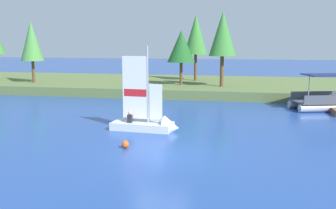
# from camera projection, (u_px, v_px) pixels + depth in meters

# --- Properties ---
(ground_plane) EXTENTS (200.00, 200.00, 0.00)m
(ground_plane) POSITION_uv_depth(u_px,v_px,m) (161.00, 156.00, 17.61)
(ground_plane) COLOR #234793
(shore_bank) EXTENTS (80.00, 15.98, 0.88)m
(shore_bank) POSITION_uv_depth(u_px,v_px,m) (209.00, 86.00, 41.69)
(shore_bank) COLOR #5B703D
(shore_bank) RESTS_ON ground
(shoreline_tree_midleft) EXTENTS (2.39, 2.39, 6.57)m
(shoreline_tree_midleft) POSITION_uv_depth(u_px,v_px,m) (32.00, 41.00, 40.36)
(shoreline_tree_midleft) COLOR brown
(shoreline_tree_midleft) RESTS_ON shore_bank
(shoreline_tree_centre) EXTENTS (2.80, 2.80, 5.49)m
(shoreline_tree_centre) POSITION_uv_depth(u_px,v_px,m) (181.00, 46.00, 38.28)
(shoreline_tree_centre) COLOR brown
(shoreline_tree_centre) RESTS_ON shore_bank
(shoreline_tree_midright) EXTENTS (2.59, 2.59, 7.38)m
(shoreline_tree_midright) POSITION_uv_depth(u_px,v_px,m) (196.00, 35.00, 42.25)
(shoreline_tree_midright) COLOR brown
(shoreline_tree_midright) RESTS_ON shore_bank
(shoreline_tree_right) EXTENTS (2.63, 2.63, 7.30)m
(shoreline_tree_right) POSITION_uv_depth(u_px,v_px,m) (223.00, 34.00, 36.62)
(shoreline_tree_right) COLOR brown
(shoreline_tree_right) RESTS_ON shore_bank
(wooden_dock) EXTENTS (1.40, 6.09, 0.41)m
(wooden_dock) POSITION_uv_depth(u_px,v_px,m) (336.00, 107.00, 29.46)
(wooden_dock) COLOR brown
(wooden_dock) RESTS_ON ground
(sailboat) EXTENTS (4.19, 1.78, 5.46)m
(sailboat) POSITION_uv_depth(u_px,v_px,m) (153.00, 124.00, 22.68)
(sailboat) COLOR silver
(sailboat) RESTS_ON ground
(pontoon_boat) EXTENTS (6.06, 4.03, 2.76)m
(pontoon_boat) POSITION_uv_depth(u_px,v_px,m) (329.00, 101.00, 29.52)
(pontoon_boat) COLOR #B2B2B7
(pontoon_boat) RESTS_ON ground
(channel_buoy) EXTENTS (0.38, 0.38, 0.38)m
(channel_buoy) POSITION_uv_depth(u_px,v_px,m) (125.00, 144.00, 18.91)
(channel_buoy) COLOR #E54C19
(channel_buoy) RESTS_ON ground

